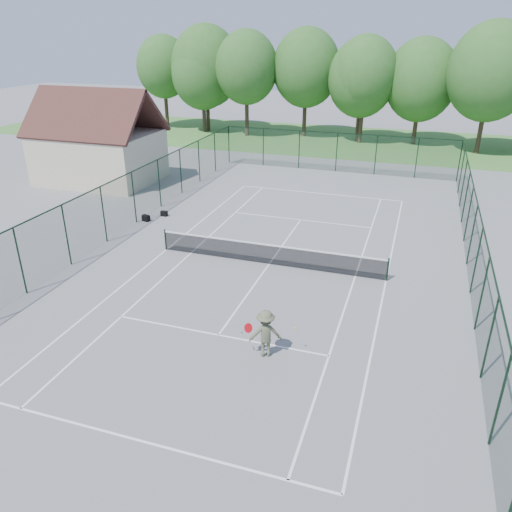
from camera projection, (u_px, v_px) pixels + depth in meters
The scene contains 10 objects.
ground at pixel (269, 264), 23.92m from camera, with size 140.00×140.00×0.00m, color gray.
grass_far at pixel (357, 141), 49.81m from camera, with size 80.00×16.00×0.01m, color #4B8639.
court_lines at pixel (269, 264), 23.91m from camera, with size 11.05×23.85×0.01m.
tennis_net at pixel (269, 253), 23.68m from camera, with size 11.08×0.08×1.10m.
fence_enclosure at pixel (269, 234), 23.27m from camera, with size 18.05×36.05×3.02m.
utility_building at pixel (97, 138), 35.82m from camera, with size 8.60×6.27×6.63m.
tree_line_far at pixel (362, 78), 47.32m from camera, with size 39.40×6.40×9.70m.
sports_bag_a at pixel (146, 218), 29.20m from camera, with size 0.45×0.27×0.36m, color black.
sports_bag_b at pixel (164, 214), 29.99m from camera, with size 0.40×0.24×0.31m, color black.
tennis_player at pixel (266, 333), 16.93m from camera, with size 1.83×1.03×1.74m.
Camera 1 is at (6.19, -20.69, 10.31)m, focal length 35.00 mm.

